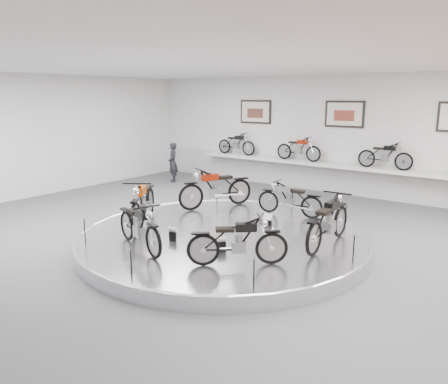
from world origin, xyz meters
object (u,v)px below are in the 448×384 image
Objects in this scene: shelf at (338,166)px; bike_a at (328,221)px; bike_e at (139,225)px; display_platform at (223,239)px; bike_d at (143,202)px; bike_f at (238,241)px; bike_c at (216,188)px; visitor at (173,163)px; bike_b at (290,199)px.

shelf is 6.21m from bike_a.
display_platform is at bearing 87.81° from bike_e.
bike_d reaches higher than bike_f.
visitor is (-4.49, 3.04, -0.08)m from bike_c.
shelf is (0.00, 6.40, 0.85)m from display_platform.
shelf is 4.25m from bike_b.
bike_c is 5.42m from visitor.
display_platform is 2.40m from bike_c.
display_platform is 3.60× the size of bike_a.
bike_b is at bearing 92.60° from bike_e.
shelf reaches higher than display_platform.
bike_b is 3.67m from bike_d.
shelf is 7.19× the size of visitor.
shelf is 8.26m from bike_e.
bike_a is at bearing 7.38° from visitor.
bike_c is at bearing 7.01° from bike_b.
visitor reaches higher than bike_f.
bike_a is (2.21, 0.60, 0.67)m from display_platform.
bike_c is 4.22m from bike_f.
bike_a is 4.29m from bike_d.
visitor is (-6.03, -1.66, -0.23)m from shelf.
bike_d is 1.23× the size of visitor.
bike_d is at bearing -161.92° from display_platform.
bike_b is at bearing 77.79° from display_platform.
bike_d reaches higher than bike_c.
visitor is at bearing -176.60° from bike_d.
bike_e is at bearing 38.59° from bike_c.
bike_d is 1.14× the size of bike_e.
bike_a is 1.16× the size of visitor.
display_platform is 3.40× the size of bike_d.
shelf is 7.41× the size of bike_b.
bike_f is (3.26, -0.74, -0.10)m from bike_d.
bike_f is at bearing 43.09° from bike_d.
bike_a is 3.79m from bike_e.
bike_b reaches higher than display_platform.
bike_b is at bearing -83.63° from shelf.
shelf is at bearing -172.81° from bike_c.
display_platform is 4.31× the size of bike_b.
bike_b is at bearing 45.43° from bike_a.
display_platform is 2.06m from bike_e.
bike_d is 6.77m from visitor.
bike_f is at bearing -80.11° from shelf.
bike_a is at bearing 131.54° from bike_b.
bike_c is 2.36m from bike_d.
bike_b is 3.65m from bike_f.
bike_c reaches higher than bike_e.
bike_c is 0.99× the size of bike_d.
visitor is at bearing -98.71° from bike_c.
display_platform is 3.44× the size of bike_c.
shelf is 4.94m from bike_c.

